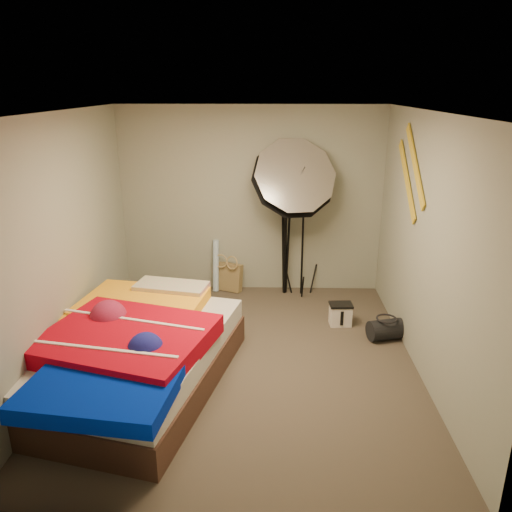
{
  "coord_description": "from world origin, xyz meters",
  "views": [
    {
      "loc": [
        0.25,
        -4.57,
        2.72
      ],
      "look_at": [
        0.1,
        0.6,
        0.95
      ],
      "focal_mm": 35.0,
      "sensor_mm": 36.0,
      "label": 1
    }
  ],
  "objects_px": {
    "wrapping_roll": "(216,266)",
    "camera_case": "(340,315)",
    "tote_bag": "(229,277)",
    "photo_umbrella": "(293,180)",
    "camera_tripod": "(285,244)",
    "duffel_bag": "(385,330)",
    "bed": "(132,353)"
  },
  "relations": [
    {
      "from": "tote_bag",
      "to": "photo_umbrella",
      "type": "distance_m",
      "value": 1.67
    },
    {
      "from": "wrapping_roll",
      "to": "bed",
      "type": "xyz_separation_m",
      "value": [
        -0.55,
        -2.36,
        -0.03
      ]
    },
    {
      "from": "wrapping_roll",
      "to": "bed",
      "type": "distance_m",
      "value": 2.42
    },
    {
      "from": "camera_case",
      "to": "duffel_bag",
      "type": "xyz_separation_m",
      "value": [
        0.46,
        -0.35,
        -0.01
      ]
    },
    {
      "from": "wrapping_roll",
      "to": "camera_case",
      "type": "distance_m",
      "value": 1.92
    },
    {
      "from": "bed",
      "to": "photo_umbrella",
      "type": "height_order",
      "value": "photo_umbrella"
    },
    {
      "from": "wrapping_roll",
      "to": "camera_tripod",
      "type": "relative_size",
      "value": 0.58
    },
    {
      "from": "photo_umbrella",
      "to": "wrapping_roll",
      "type": "bearing_deg",
      "value": 165.65
    },
    {
      "from": "wrapping_roll",
      "to": "photo_umbrella",
      "type": "bearing_deg",
      "value": -14.35
    },
    {
      "from": "tote_bag",
      "to": "camera_case",
      "type": "height_order",
      "value": "tote_bag"
    },
    {
      "from": "tote_bag",
      "to": "camera_case",
      "type": "distance_m",
      "value": 1.76
    },
    {
      "from": "bed",
      "to": "camera_case",
      "type": "bearing_deg",
      "value": 31.64
    },
    {
      "from": "wrapping_roll",
      "to": "duffel_bag",
      "type": "xyz_separation_m",
      "value": [
        2.06,
        -1.39,
        -0.24
      ]
    },
    {
      "from": "tote_bag",
      "to": "wrapping_roll",
      "type": "height_order",
      "value": "wrapping_roll"
    },
    {
      "from": "photo_umbrella",
      "to": "camera_tripod",
      "type": "bearing_deg",
      "value": 110.88
    },
    {
      "from": "duffel_bag",
      "to": "wrapping_roll",
      "type": "bearing_deg",
      "value": 130.38
    },
    {
      "from": "tote_bag",
      "to": "camera_tripod",
      "type": "relative_size",
      "value": 0.32
    },
    {
      "from": "wrapping_roll",
      "to": "camera_case",
      "type": "relative_size",
      "value": 2.86
    },
    {
      "from": "tote_bag",
      "to": "photo_umbrella",
      "type": "xyz_separation_m",
      "value": [
        0.85,
        -0.26,
        1.41
      ]
    },
    {
      "from": "photo_umbrella",
      "to": "bed",
      "type": "bearing_deg",
      "value": -126.89
    },
    {
      "from": "tote_bag",
      "to": "camera_tripod",
      "type": "xyz_separation_m",
      "value": [
        0.78,
        -0.08,
        0.51
      ]
    },
    {
      "from": "duffel_bag",
      "to": "camera_tripod",
      "type": "xyz_separation_m",
      "value": [
        -1.1,
        1.31,
        0.58
      ]
    },
    {
      "from": "photo_umbrella",
      "to": "tote_bag",
      "type": "bearing_deg",
      "value": 162.85
    },
    {
      "from": "tote_bag",
      "to": "camera_tripod",
      "type": "distance_m",
      "value": 0.93
    },
    {
      "from": "duffel_bag",
      "to": "camera_tripod",
      "type": "bearing_deg",
      "value": 114.4
    },
    {
      "from": "camera_case",
      "to": "photo_umbrella",
      "type": "xyz_separation_m",
      "value": [
        -0.57,
        0.78,
        1.48
      ]
    },
    {
      "from": "camera_case",
      "to": "bed",
      "type": "relative_size",
      "value": 0.09
    },
    {
      "from": "tote_bag",
      "to": "duffel_bag",
      "type": "height_order",
      "value": "tote_bag"
    },
    {
      "from": "wrapping_roll",
      "to": "photo_umbrella",
      "type": "xyz_separation_m",
      "value": [
        1.03,
        -0.26,
        1.24
      ]
    },
    {
      "from": "wrapping_roll",
      "to": "duffel_bag",
      "type": "bearing_deg",
      "value": -33.99
    },
    {
      "from": "wrapping_roll",
      "to": "bed",
      "type": "relative_size",
      "value": 0.27
    },
    {
      "from": "camera_case",
      "to": "camera_tripod",
      "type": "relative_size",
      "value": 0.2
    }
  ]
}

